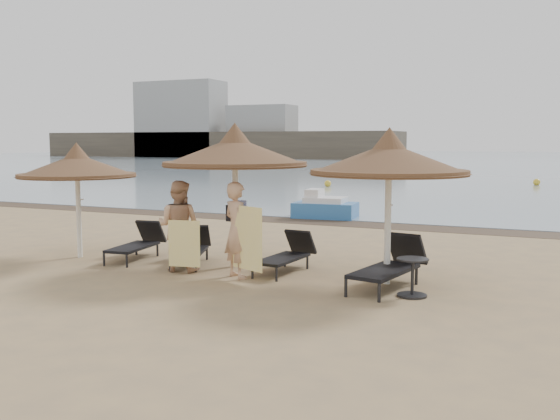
% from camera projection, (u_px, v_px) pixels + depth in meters
% --- Properties ---
extents(ground, '(160.00, 160.00, 0.00)m').
position_uv_depth(ground, '(199.00, 286.00, 11.46)').
color(ground, '#A68557').
rests_on(ground, ground).
extents(sea, '(200.00, 140.00, 0.03)m').
position_uv_depth(sea, '(512.00, 160.00, 83.98)').
color(sea, gray).
rests_on(sea, ground).
extents(wet_sand_strip, '(200.00, 1.60, 0.01)m').
position_uv_depth(wet_sand_strip, '(353.00, 224.00, 19.98)').
color(wet_sand_strip, '#483524').
rests_on(wet_sand_strip, ground).
extents(far_shore, '(150.00, 54.80, 12.00)m').
position_uv_depth(far_shore, '(331.00, 139.00, 91.91)').
color(far_shore, brown).
rests_on(far_shore, ground).
extents(palapa_left, '(2.64, 2.64, 2.62)m').
position_uv_depth(palapa_left, '(77.00, 166.00, 14.03)').
color(palapa_left, white).
rests_on(palapa_left, ground).
extents(palapa_center, '(3.05, 3.05, 3.03)m').
position_uv_depth(palapa_center, '(235.00, 153.00, 12.96)').
color(palapa_center, white).
rests_on(palapa_center, ground).
extents(palapa_right, '(2.92, 2.92, 2.90)m').
position_uv_depth(palapa_right, '(389.00, 160.00, 11.37)').
color(palapa_right, white).
rests_on(palapa_right, ground).
extents(lounger_far_left, '(0.84, 1.88, 0.81)m').
position_uv_depth(lounger_far_left, '(138.00, 243.00, 14.07)').
color(lounger_far_left, black).
rests_on(lounger_far_left, ground).
extents(lounger_near_left, '(1.16, 1.83, 0.78)m').
position_uv_depth(lounger_near_left, '(192.00, 247.00, 13.55)').
color(lounger_near_left, black).
rests_on(lounger_near_left, ground).
extents(lounger_near_right, '(0.72, 1.81, 0.79)m').
position_uv_depth(lounger_near_right, '(288.00, 254.00, 12.71)').
color(lounger_near_right, black).
rests_on(lounger_near_right, ground).
extents(lounger_far_right, '(1.06, 2.17, 0.93)m').
position_uv_depth(lounger_far_right, '(391.00, 264.00, 11.32)').
color(lounger_far_right, black).
rests_on(lounger_far_right, ground).
extents(side_table, '(0.55, 0.55, 0.66)m').
position_uv_depth(side_table, '(412.00, 279.00, 10.64)').
color(side_table, black).
rests_on(side_table, ground).
extents(person_left, '(1.07, 0.78, 2.15)m').
position_uv_depth(person_left, '(179.00, 219.00, 12.66)').
color(person_left, tan).
rests_on(person_left, ground).
extents(person_right, '(1.19, 1.06, 2.17)m').
position_uv_depth(person_right, '(237.00, 222.00, 12.03)').
color(person_right, tan).
rests_on(person_right, ground).
extents(towel_left, '(0.65, 0.15, 0.93)m').
position_uv_depth(towel_left, '(184.00, 244.00, 12.25)').
color(towel_left, yellow).
rests_on(towel_left, ground).
extents(towel_right, '(0.80, 0.36, 1.21)m').
position_uv_depth(towel_right, '(247.00, 238.00, 11.68)').
color(towel_right, yellow).
rests_on(towel_right, ground).
extents(bag_patterned, '(0.30, 0.16, 0.37)m').
position_uv_depth(bag_patterned, '(239.00, 209.00, 13.26)').
color(bag_patterned, silver).
rests_on(bag_patterned, ground).
extents(bag_dark, '(0.25, 0.12, 0.34)m').
position_uv_depth(bag_dark, '(232.00, 213.00, 12.96)').
color(bag_dark, black).
rests_on(bag_dark, ground).
extents(pedal_boat, '(2.23, 1.44, 0.99)m').
position_uv_depth(pedal_boat, '(324.00, 207.00, 21.50)').
color(pedal_boat, '#2F6CB4').
rests_on(pedal_boat, ground).
extents(buoy_left, '(0.39, 0.39, 0.39)m').
position_uv_depth(buoy_left, '(328.00, 184.00, 35.85)').
color(buoy_left, gold).
rests_on(buoy_left, ground).
extents(buoy_mid, '(0.41, 0.41, 0.41)m').
position_uv_depth(buoy_mid, '(537.00, 182.00, 36.92)').
color(buoy_mid, gold).
rests_on(buoy_mid, ground).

